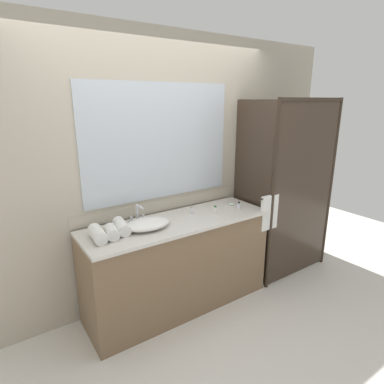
{
  "coord_description": "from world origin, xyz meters",
  "views": [
    {
      "loc": [
        -1.45,
        -2.35,
        1.97
      ],
      "look_at": [
        0.15,
        0.0,
        1.15
      ],
      "focal_mm": 29.82,
      "sensor_mm": 36.0,
      "label": 1
    }
  ],
  "objects_px": {
    "rolled_towel_near_edge": "(98,234)",
    "rolled_towel_middle": "(112,232)",
    "amenity_bottle_lotion": "(215,210)",
    "rolled_towel_far_edge": "(122,226)",
    "amenity_bottle_shampoo": "(239,206)",
    "amenity_bottle_body_wash": "(192,210)",
    "faucet": "(138,216)",
    "soap_dish": "(232,205)",
    "sink_basin": "(147,224)"
  },
  "relations": [
    {
      "from": "sink_basin",
      "to": "rolled_towel_near_edge",
      "type": "xyz_separation_m",
      "value": [
        -0.44,
        -0.0,
        0.01
      ]
    },
    {
      "from": "amenity_bottle_lotion",
      "to": "amenity_bottle_body_wash",
      "type": "xyz_separation_m",
      "value": [
        -0.19,
        0.13,
        -0.0
      ]
    },
    {
      "from": "rolled_towel_middle",
      "to": "amenity_bottle_body_wash",
      "type": "bearing_deg",
      "value": 6.87
    },
    {
      "from": "faucet",
      "to": "amenity_bottle_shampoo",
      "type": "distance_m",
      "value": 1.04
    },
    {
      "from": "soap_dish",
      "to": "rolled_towel_far_edge",
      "type": "height_order",
      "value": "rolled_towel_far_edge"
    },
    {
      "from": "amenity_bottle_lotion",
      "to": "amenity_bottle_body_wash",
      "type": "height_order",
      "value": "amenity_bottle_lotion"
    },
    {
      "from": "soap_dish",
      "to": "rolled_towel_far_edge",
      "type": "relative_size",
      "value": 0.39
    },
    {
      "from": "sink_basin",
      "to": "amenity_bottle_body_wash",
      "type": "height_order",
      "value": "sink_basin"
    },
    {
      "from": "amenity_bottle_shampoo",
      "to": "rolled_towel_near_edge",
      "type": "relative_size",
      "value": 0.31
    },
    {
      "from": "rolled_towel_far_edge",
      "to": "rolled_towel_near_edge",
      "type": "bearing_deg",
      "value": -167.38
    },
    {
      "from": "amenity_bottle_lotion",
      "to": "rolled_towel_near_edge",
      "type": "height_order",
      "value": "rolled_towel_near_edge"
    },
    {
      "from": "amenity_bottle_lotion",
      "to": "rolled_towel_far_edge",
      "type": "height_order",
      "value": "rolled_towel_far_edge"
    },
    {
      "from": "soap_dish",
      "to": "amenity_bottle_lotion",
      "type": "xyz_separation_m",
      "value": [
        -0.28,
        -0.08,
        0.02
      ]
    },
    {
      "from": "amenity_bottle_body_wash",
      "to": "rolled_towel_middle",
      "type": "distance_m",
      "value": 0.86
    },
    {
      "from": "rolled_towel_near_edge",
      "to": "faucet",
      "type": "bearing_deg",
      "value": 23.74
    },
    {
      "from": "sink_basin",
      "to": "faucet",
      "type": "height_order",
      "value": "faucet"
    },
    {
      "from": "amenity_bottle_body_wash",
      "to": "rolled_towel_far_edge",
      "type": "xyz_separation_m",
      "value": [
        -0.74,
        -0.04,
        0.02
      ]
    },
    {
      "from": "rolled_towel_near_edge",
      "to": "rolled_towel_middle",
      "type": "relative_size",
      "value": 1.33
    },
    {
      "from": "rolled_towel_middle",
      "to": "rolled_towel_far_edge",
      "type": "distance_m",
      "value": 0.13
    },
    {
      "from": "amenity_bottle_body_wash",
      "to": "rolled_towel_near_edge",
      "type": "distance_m",
      "value": 0.96
    },
    {
      "from": "sink_basin",
      "to": "rolled_towel_near_edge",
      "type": "distance_m",
      "value": 0.44
    },
    {
      "from": "amenity_bottle_body_wash",
      "to": "amenity_bottle_shampoo",
      "type": "bearing_deg",
      "value": -16.97
    },
    {
      "from": "sink_basin",
      "to": "amenity_bottle_body_wash",
      "type": "xyz_separation_m",
      "value": [
        0.52,
        0.08,
        -0.01
      ]
    },
    {
      "from": "faucet",
      "to": "rolled_towel_near_edge",
      "type": "xyz_separation_m",
      "value": [
        -0.44,
        -0.19,
        -0.0
      ]
    },
    {
      "from": "amenity_bottle_shampoo",
      "to": "rolled_towel_middle",
      "type": "bearing_deg",
      "value": 178.09
    },
    {
      "from": "faucet",
      "to": "amenity_bottle_lotion",
      "type": "bearing_deg",
      "value": -18.06
    },
    {
      "from": "amenity_bottle_body_wash",
      "to": "rolled_towel_middle",
      "type": "xyz_separation_m",
      "value": [
        -0.85,
        -0.1,
        0.01
      ]
    },
    {
      "from": "amenity_bottle_body_wash",
      "to": "rolled_towel_near_edge",
      "type": "relative_size",
      "value": 0.31
    },
    {
      "from": "amenity_bottle_lotion",
      "to": "amenity_bottle_body_wash",
      "type": "relative_size",
      "value": 1.1
    },
    {
      "from": "rolled_towel_near_edge",
      "to": "sink_basin",
      "type": "bearing_deg",
      "value": 0.21
    },
    {
      "from": "soap_dish",
      "to": "amenity_bottle_shampoo",
      "type": "distance_m",
      "value": 0.11
    },
    {
      "from": "amenity_bottle_lotion",
      "to": "rolled_towel_middle",
      "type": "distance_m",
      "value": 1.04
    },
    {
      "from": "rolled_towel_far_edge",
      "to": "amenity_bottle_shampoo",
      "type": "bearing_deg",
      "value": -5.19
    },
    {
      "from": "sink_basin",
      "to": "soap_dish",
      "type": "relative_size",
      "value": 4.09
    },
    {
      "from": "amenity_bottle_lotion",
      "to": "amenity_bottle_shampoo",
      "type": "distance_m",
      "value": 0.29
    },
    {
      "from": "sink_basin",
      "to": "amenity_bottle_lotion",
      "type": "xyz_separation_m",
      "value": [
        0.71,
        -0.04,
        -0.0
      ]
    },
    {
      "from": "amenity_bottle_body_wash",
      "to": "sink_basin",
      "type": "bearing_deg",
      "value": -170.93
    },
    {
      "from": "amenity_bottle_shampoo",
      "to": "amenity_bottle_body_wash",
      "type": "bearing_deg",
      "value": 163.03
    },
    {
      "from": "amenity_bottle_lotion",
      "to": "rolled_towel_near_edge",
      "type": "bearing_deg",
      "value": 177.95
    },
    {
      "from": "amenity_bottle_lotion",
      "to": "amenity_bottle_shampoo",
      "type": "xyz_separation_m",
      "value": [
        0.29,
        -0.02,
        -0.0
      ]
    },
    {
      "from": "amenity_bottle_shampoo",
      "to": "rolled_towel_middle",
      "type": "relative_size",
      "value": 0.41
    },
    {
      "from": "amenity_bottle_lotion",
      "to": "rolled_towel_far_edge",
      "type": "distance_m",
      "value": 0.94
    },
    {
      "from": "rolled_towel_middle",
      "to": "amenity_bottle_shampoo",
      "type": "bearing_deg",
      "value": -1.91
    },
    {
      "from": "sink_basin",
      "to": "soap_dish",
      "type": "bearing_deg",
      "value": 2.27
    },
    {
      "from": "amenity_bottle_body_wash",
      "to": "amenity_bottle_shampoo",
      "type": "relative_size",
      "value": 1.0
    },
    {
      "from": "sink_basin",
      "to": "soap_dish",
      "type": "distance_m",
      "value": 1.0
    },
    {
      "from": "faucet",
      "to": "amenity_bottle_lotion",
      "type": "distance_m",
      "value": 0.75
    },
    {
      "from": "faucet",
      "to": "soap_dish",
      "type": "bearing_deg",
      "value": -8.58
    },
    {
      "from": "amenity_bottle_shampoo",
      "to": "rolled_towel_near_edge",
      "type": "distance_m",
      "value": 1.44
    },
    {
      "from": "rolled_towel_near_edge",
      "to": "rolled_towel_middle",
      "type": "height_order",
      "value": "rolled_towel_near_edge"
    }
  ]
}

